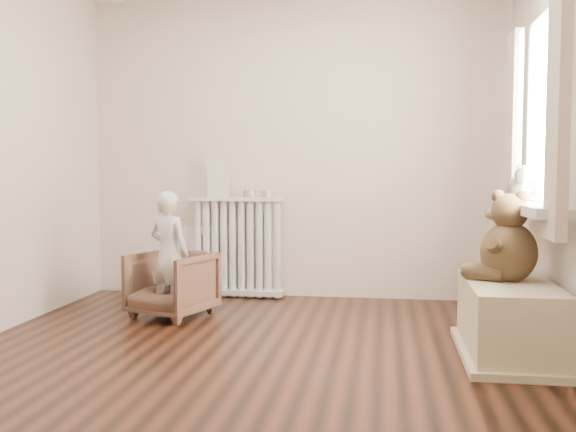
# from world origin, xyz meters

# --- Properties ---
(floor) EXTENTS (3.60, 3.60, 0.01)m
(floor) POSITION_xyz_m (0.00, 0.00, 0.00)
(floor) COLOR black
(floor) RESTS_ON ground
(back_wall) EXTENTS (3.60, 0.02, 2.60)m
(back_wall) POSITION_xyz_m (0.00, 1.80, 1.30)
(back_wall) COLOR beige
(back_wall) RESTS_ON ground
(front_wall) EXTENTS (3.60, 0.02, 2.60)m
(front_wall) POSITION_xyz_m (0.00, -1.80, 1.30)
(front_wall) COLOR beige
(front_wall) RESTS_ON ground
(right_wall) EXTENTS (0.02, 3.60, 2.60)m
(right_wall) POSITION_xyz_m (1.80, 0.00, 1.30)
(right_wall) COLOR beige
(right_wall) RESTS_ON ground
(window) EXTENTS (0.03, 0.90, 1.10)m
(window) POSITION_xyz_m (1.76, 0.30, 1.45)
(window) COLOR white
(window) RESTS_ON right_wall
(window_sill) EXTENTS (0.22, 1.10, 0.06)m
(window_sill) POSITION_xyz_m (1.67, 0.30, 0.87)
(window_sill) COLOR silver
(window_sill) RESTS_ON right_wall
(curtain_left) EXTENTS (0.06, 0.26, 1.30)m
(curtain_left) POSITION_xyz_m (1.65, -0.27, 1.39)
(curtain_left) COLOR beige
(curtain_left) RESTS_ON right_wall
(curtain_right) EXTENTS (0.06, 0.26, 1.30)m
(curtain_right) POSITION_xyz_m (1.65, 0.87, 1.39)
(curtain_right) COLOR beige
(curtain_right) RESTS_ON right_wall
(radiator) EXTENTS (0.83, 0.16, 0.87)m
(radiator) POSITION_xyz_m (-0.48, 1.68, 0.39)
(radiator) COLOR silver
(radiator) RESTS_ON floor
(paper_doll) EXTENTS (0.19, 0.02, 0.32)m
(paper_doll) POSITION_xyz_m (-0.65, 1.68, 1.03)
(paper_doll) COLOR beige
(paper_doll) RESTS_ON radiator
(tin_a) EXTENTS (0.11, 0.11, 0.06)m
(tin_a) POSITION_xyz_m (-0.37, 1.68, 0.91)
(tin_a) COLOR #A59E8C
(tin_a) RESTS_ON radiator
(tin_b) EXTENTS (0.10, 0.10, 0.05)m
(tin_b) POSITION_xyz_m (-0.22, 1.68, 0.90)
(tin_b) COLOR #A59E8C
(tin_b) RESTS_ON radiator
(toy_vanity) EXTENTS (0.39, 0.28, 0.61)m
(toy_vanity) POSITION_xyz_m (-0.85, 1.65, 0.28)
(toy_vanity) COLOR silver
(toy_vanity) RESTS_ON floor
(armchair) EXTENTS (0.69, 0.69, 0.49)m
(armchair) POSITION_xyz_m (-0.80, 0.86, 0.25)
(armchair) COLOR brown
(armchair) RESTS_ON floor
(child) EXTENTS (0.40, 0.33, 0.93)m
(child) POSITION_xyz_m (-0.80, 0.81, 0.49)
(child) COLOR silver
(child) RESTS_ON armchair
(toy_bench) EXTENTS (0.50, 0.94, 0.44)m
(toy_bench) POSITION_xyz_m (1.52, 0.16, 0.20)
(toy_bench) COLOR beige
(toy_bench) RESTS_ON floor
(teddy_bear) EXTENTS (0.53, 0.48, 0.53)m
(teddy_bear) POSITION_xyz_m (1.52, 0.23, 0.67)
(teddy_bear) COLOR #382917
(teddy_bear) RESTS_ON toy_bench
(plush_cat) EXTENTS (0.19, 0.29, 0.24)m
(plush_cat) POSITION_xyz_m (1.66, 0.64, 1.00)
(plush_cat) COLOR gray
(plush_cat) RESTS_ON window_sill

